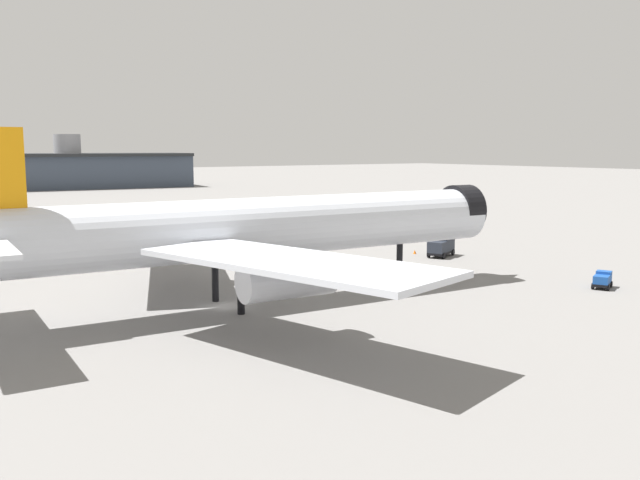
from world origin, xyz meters
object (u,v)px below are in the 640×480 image
Objects in this scene: airliner_near_gate at (249,229)px; baggage_tug_wing at (603,280)px; traffic_cone_wingtip at (415,252)px; service_truck_front at (441,246)px.

baggage_tug_wing is (37.13, -15.72, -6.79)m from airliner_near_gate.
service_truck_front is at bearing -68.85° from traffic_cone_wingtip.
service_truck_front is 9.79× the size of traffic_cone_wingtip.
baggage_tug_wing is at bearing -19.44° from airliner_near_gate.
traffic_cone_wingtip is (-0.54, 30.82, -0.67)m from baggage_tug_wing.
traffic_cone_wingtip is (-1.56, 4.02, -1.29)m from service_truck_front.
service_truck_front reaches higher than traffic_cone_wingtip.
traffic_cone_wingtip is at bearing 25.93° from airliner_near_gate.
baggage_tug_wing is 30.83m from traffic_cone_wingtip.
service_truck_front is (38.14, 11.08, -6.17)m from airliner_near_gate.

